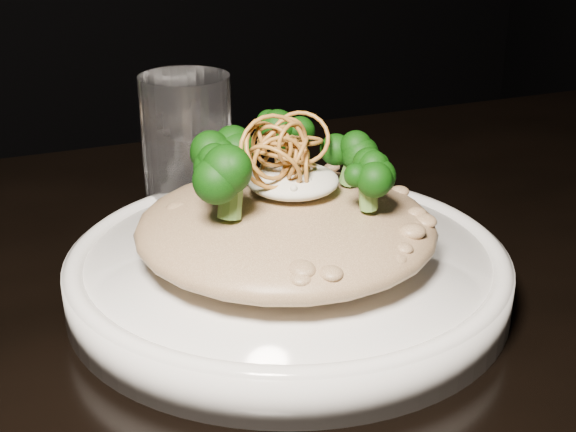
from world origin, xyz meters
The scene contains 7 objects.
table centered at (0.00, 0.00, 0.67)m, with size 1.10×0.80×0.75m.
plate centered at (-0.04, 0.05, 0.76)m, with size 0.28×0.28×0.03m, color white.
risotto centered at (-0.04, 0.04, 0.80)m, with size 0.19×0.19×0.04m, color brown.
broccoli centered at (-0.04, 0.05, 0.84)m, with size 0.12×0.12×0.04m, color black, non-canonical shape.
cheese centered at (-0.04, 0.05, 0.83)m, with size 0.06×0.06×0.02m, color silver.
shallots centered at (-0.04, 0.05, 0.85)m, with size 0.05×0.05×0.03m, color brown, non-canonical shape.
drinking_glass centered at (-0.07, 0.18, 0.81)m, with size 0.07×0.07×0.12m, color white.
Camera 1 is at (-0.22, -0.38, 1.00)m, focal length 50.00 mm.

